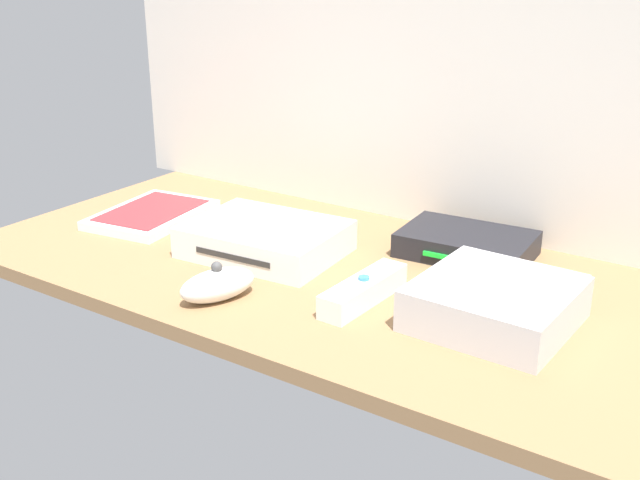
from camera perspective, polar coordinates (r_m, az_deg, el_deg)
name	(u,v)px	position (r cm, az deg, el deg)	size (l,w,h in cm)	color
ground_plane	(320,274)	(107.70, 0.00, -2.49)	(100.00, 48.00, 2.00)	#936D47
back_wall	(414,12)	(120.47, 6.84, 16.10)	(110.00, 1.20, 64.00)	silver
game_console	(267,238)	(111.88, -3.87, 0.14)	(22.16, 17.71, 4.40)	white
mini_computer	(495,303)	(93.11, 12.56, -4.46)	(17.46, 17.46, 5.30)	silver
game_case	(152,214)	(128.67, -12.07, 1.83)	(16.02, 20.65, 1.56)	white
network_router	(467,244)	(112.74, 10.58, -0.28)	(18.86, 13.35, 3.40)	black
remote_wand	(364,291)	(96.84, 3.18, -3.68)	(4.14, 14.92, 3.40)	white
remote_nunchuk	(218,285)	(97.83, -7.43, -3.23)	(7.74, 10.92, 5.10)	white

